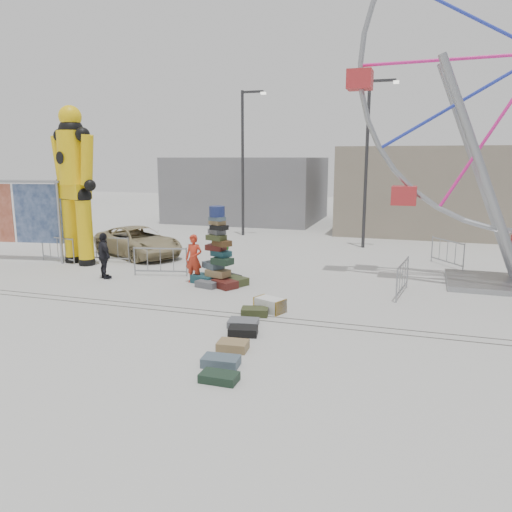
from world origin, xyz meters
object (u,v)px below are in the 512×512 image
(steamer_trunk, at_px, (270,305))
(barricade_dummy_c, at_px, (160,262))
(parked_suv, at_px, (138,242))
(banner_scaffold, at_px, (13,200))
(pedestrian_green, at_px, (219,250))
(pedestrian_red, at_px, (194,259))
(pedestrian_black, at_px, (104,256))
(crash_test_dummy, at_px, (74,180))
(suitcase_tower, at_px, (219,263))
(barricade_dummy_b, at_px, (107,249))
(lamp_post_right, at_px, (369,156))
(barricade_dummy_a, at_px, (58,249))
(lamp_post_left, at_px, (244,156))
(barricade_wheel_front, at_px, (402,278))
(barricade_wheel_back, at_px, (447,253))

(steamer_trunk, xyz_separation_m, barricade_dummy_c, (-5.17, 3.06, 0.35))
(parked_suv, bearing_deg, barricade_dummy_c, -110.55)
(banner_scaffold, distance_m, barricade_dummy_c, 7.65)
(pedestrian_green, bearing_deg, pedestrian_red, -91.00)
(pedestrian_black, relative_size, parked_suv, 0.36)
(crash_test_dummy, bearing_deg, steamer_trunk, -3.70)
(crash_test_dummy, bearing_deg, suitcase_tower, 7.15)
(crash_test_dummy, distance_m, barricade_dummy_b, 3.15)
(crash_test_dummy, xyz_separation_m, barricade_dummy_b, (0.92, 0.63, -2.95))
(lamp_post_right, relative_size, parked_suv, 1.68)
(crash_test_dummy, relative_size, pedestrian_black, 3.90)
(pedestrian_black, bearing_deg, barricade_dummy_a, 7.07)
(lamp_post_left, distance_m, pedestrian_red, 11.76)
(pedestrian_red, height_order, pedestrian_black, pedestrian_red)
(steamer_trunk, bearing_deg, barricade_wheel_front, 63.35)
(crash_test_dummy, xyz_separation_m, barricade_dummy_c, (4.32, -0.97, -2.95))
(barricade_wheel_front, distance_m, parked_suv, 12.02)
(banner_scaffold, bearing_deg, lamp_post_left, 44.91)
(banner_scaffold, relative_size, pedestrian_red, 2.80)
(pedestrian_green, bearing_deg, banner_scaffold, -166.70)
(barricade_dummy_a, relative_size, pedestrian_black, 1.17)
(lamp_post_right, xyz_separation_m, suitcase_tower, (-4.20, -9.00, -3.71))
(steamer_trunk, distance_m, barricade_dummy_c, 6.01)
(banner_scaffold, xyz_separation_m, pedestrian_black, (5.58, -1.73, -1.75))
(banner_scaffold, distance_m, pedestrian_green, 9.47)
(banner_scaffold, relative_size, pedestrian_green, 2.63)
(suitcase_tower, height_order, barricade_dummy_a, suitcase_tower)
(barricade_dummy_c, relative_size, barricade_wheel_back, 1.00)
(banner_scaffold, distance_m, barricade_wheel_front, 16.24)
(lamp_post_right, relative_size, banner_scaffold, 1.65)
(barricade_dummy_b, bearing_deg, lamp_post_right, 28.41)
(barricade_dummy_b, bearing_deg, steamer_trunk, -34.24)
(barricade_dummy_a, height_order, parked_suv, parked_suv)
(lamp_post_right, relative_size, pedestrian_green, 4.35)
(suitcase_tower, bearing_deg, barricade_dummy_c, -167.83)
(barricade_wheel_front, bearing_deg, banner_scaffold, 95.28)
(crash_test_dummy, bearing_deg, barricade_wheel_back, 35.14)
(pedestrian_green, bearing_deg, pedestrian_black, -140.05)
(suitcase_tower, xyz_separation_m, pedestrian_black, (-4.32, -0.49, 0.08))
(lamp_post_right, bearing_deg, steamer_trunk, -97.86)
(barricade_dummy_a, bearing_deg, barricade_dummy_b, 30.33)
(lamp_post_left, distance_m, crash_test_dummy, 10.40)
(banner_scaffold, bearing_deg, crash_test_dummy, -4.58)
(parked_suv, bearing_deg, barricade_dummy_a, 158.48)
(banner_scaffold, height_order, pedestrian_red, banner_scaffold)
(suitcase_tower, bearing_deg, pedestrian_green, 134.36)
(barricade_dummy_a, distance_m, parked_suv, 3.41)
(lamp_post_left, relative_size, barricade_dummy_c, 4.00)
(lamp_post_right, xyz_separation_m, barricade_dummy_c, (-6.76, -8.48, -3.93))
(barricade_wheel_front, bearing_deg, barricade_dummy_a, 93.94)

